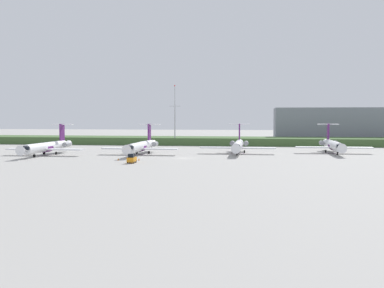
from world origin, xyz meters
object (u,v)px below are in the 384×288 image
at_px(antenna_mast, 175,121).
at_px(baggage_tug, 132,159).
at_px(regional_jet_second, 141,146).
at_px(safety_cone_mid_marker, 132,159).
at_px(safety_cone_rear_marker, 139,159).
at_px(regional_jet_nearest, 47,146).
at_px(regional_jet_fourth, 333,145).
at_px(regional_jet_third, 238,145).
at_px(safety_cone_front_marker, 118,159).

xyz_separation_m(antenna_mast, baggage_tug, (1.98, -69.74, -8.80)).
bearing_deg(regional_jet_second, antenna_mast, 87.16).
bearing_deg(safety_cone_mid_marker, safety_cone_rear_marker, 21.23).
bearing_deg(antenna_mast, baggage_tug, -88.38).
bearing_deg(safety_cone_rear_marker, regional_jet_second, 102.60).
relative_size(regional_jet_nearest, baggage_tug, 9.69).
xyz_separation_m(regional_jet_nearest, antenna_mast, (28.85, 50.51, 7.27)).
bearing_deg(regional_jet_fourth, baggage_tug, -143.91).
distance_m(regional_jet_second, safety_cone_mid_marker, 19.60).
relative_size(regional_jet_third, safety_cone_front_marker, 56.36).
xyz_separation_m(regional_jet_nearest, regional_jet_second, (26.65, 6.29, 0.00)).
height_order(antenna_mast, safety_cone_mid_marker, antenna_mast).
distance_m(regional_jet_fourth, safety_cone_rear_marker, 62.23).
relative_size(regional_jet_fourth, antenna_mast, 1.31).
xyz_separation_m(regional_jet_second, baggage_tug, (4.17, -25.53, -1.53)).
height_order(regional_jet_nearest, safety_cone_mid_marker, regional_jet_nearest).
distance_m(regional_jet_nearest, safety_cone_front_marker, 28.55).
relative_size(safety_cone_front_marker, safety_cone_mid_marker, 1.00).
xyz_separation_m(regional_jet_nearest, safety_cone_mid_marker, (29.14, -13.02, -2.26)).
distance_m(regional_jet_fourth, safety_cone_front_marker, 67.07).
distance_m(baggage_tug, safety_cone_mid_marker, 6.48).
height_order(regional_jet_second, regional_jet_third, same).
xyz_separation_m(safety_cone_mid_marker, safety_cone_rear_marker, (1.69, 0.66, 0.00)).
distance_m(antenna_mast, safety_cone_rear_marker, 63.62).
bearing_deg(regional_jet_nearest, regional_jet_second, 13.29).
bearing_deg(regional_jet_nearest, regional_jet_third, 14.36).
xyz_separation_m(regional_jet_third, safety_cone_front_marker, (-29.66, -26.84, -2.26)).
bearing_deg(regional_jet_third, baggage_tug, -126.07).
height_order(regional_jet_third, regional_jet_fourth, same).
distance_m(safety_cone_mid_marker, safety_cone_rear_marker, 1.81).
distance_m(regional_jet_second, baggage_tug, 25.91).
relative_size(regional_jet_nearest, safety_cone_front_marker, 56.36).
bearing_deg(regional_jet_nearest, safety_cone_mid_marker, -24.08).
relative_size(regional_jet_nearest, regional_jet_second, 1.00).
distance_m(regional_jet_third, antenna_mast, 45.46).
bearing_deg(regional_jet_fourth, safety_cone_mid_marker, -149.31).
distance_m(regional_jet_nearest, regional_jet_third, 56.89).
bearing_deg(regional_jet_third, regional_jet_second, -164.64).
relative_size(baggage_tug, safety_cone_rear_marker, 5.82).
bearing_deg(antenna_mast, safety_cone_front_marker, -93.07).
distance_m(baggage_tug, safety_cone_rear_marker, 6.90).
distance_m(regional_jet_third, safety_cone_rear_marker, 36.00).
height_order(regional_jet_second, safety_cone_rear_marker, regional_jet_second).
height_order(regional_jet_nearest, baggage_tug, regional_jet_nearest).
distance_m(antenna_mast, safety_cone_mid_marker, 64.24).
relative_size(regional_jet_nearest, safety_cone_rear_marker, 56.36).
bearing_deg(regional_jet_fourth, antenna_mast, 150.83).
bearing_deg(regional_jet_second, safety_cone_front_marker, -93.61).
height_order(regional_jet_nearest, antenna_mast, antenna_mast).
bearing_deg(antenna_mast, regional_jet_nearest, -119.74).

